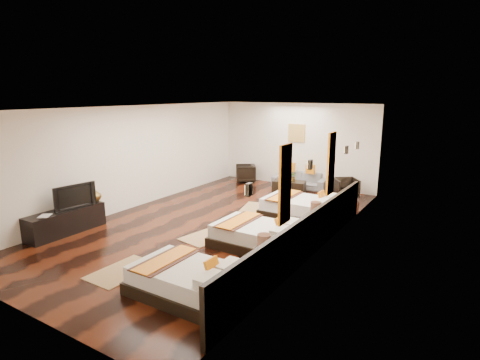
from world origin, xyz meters
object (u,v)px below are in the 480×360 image
Objects in this scene: tv at (73,196)px; armchair_left at (246,173)px; nightstand_b at (315,226)px; nightstand_a at (264,265)px; bed_near at (191,281)px; tv_console at (66,221)px; armchair_right at (346,188)px; coffee_table at (289,187)px; table_plant at (293,176)px; sofa at (300,180)px; figurine at (94,194)px; bed_mid at (261,236)px; book at (39,216)px; bed_far at (304,208)px.

tv reaches higher than armchair_left.
nightstand_a is at bearing -90.00° from nightstand_b.
bed_near is at bearing -95.10° from tv.
nightstand_b is 0.46× the size of tv_console.
coffee_table is at bearing 156.04° from armchair_right.
table_plant is (2.90, 6.03, 0.27)m from tv_console.
tv_console is 1.00× the size of sofa.
sofa is at bearing 90.00° from coffee_table.
coffee_table is at bearing -18.30° from tv.
nightstand_a reaches higher than armchair_right.
figurine is 1.21× the size of table_plant.
armchair_right is 1.75m from coffee_table.
armchair_right is 1.65m from table_plant.
figurine is 0.20× the size of sofa.
bed_mid is at bearing -72.31° from coffee_table.
book is (-4.94, -3.25, 0.27)m from nightstand_b.
bed_near is at bearing -78.17° from coffee_table.
sofa is 1.77m from armchair_right.
bed_far is at bearing 121.93° from nightstand_b.
tv is 6.48m from table_plant.
tv is (-4.15, -3.65, 0.57)m from bed_far.
figurine is 5.90m from armchair_left.
figurine is at bearing 12.06° from tv.
figurine is 6.65m from sofa.
nightstand_a is at bearing -69.19° from coffee_table.
armchair_left reaches higher than tv_console.
tv is 1.46× the size of armchair_right.
nightstand_b is (0.75, -1.20, 0.03)m from bed_far.
coffee_table is 3.40× the size of table_plant.
table_plant is (0.10, -0.79, 0.28)m from sofa.
armchair_left reaches higher than armchair_right.
tv_console is 6.68m from armchair_left.
armchair_left is (0.77, 7.23, -0.25)m from book.
nightstand_b is 3.95m from table_plant.
bed_far is 5.21m from figurine.
bed_mid is at bearing -90.03° from bed_far.
figurine is at bearing -165.70° from armchair_right.
armchair_left is (0.77, 6.63, 0.04)m from tv_console.
nightstand_a is at bearing 53.40° from bed_near.
armchair_right is (4.45, 6.13, -0.53)m from tv.
bed_far is at bearing 36.05° from figurine.
tv is 3.35× the size of table_plant.
tv is 0.99× the size of coffee_table.
tv_console is at bearing 90.00° from book.
coffee_table is 0.37m from table_plant.
bed_mid is at bearing -73.73° from table_plant.
coffee_table is at bearing 61.51° from figurine.
bed_far reaches higher than armchair_right.
sofa is at bearing 104.93° from bed_mid.
bed_far reaches higher than bed_near.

